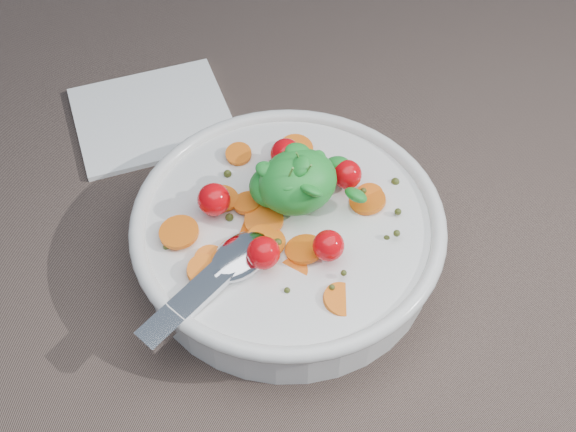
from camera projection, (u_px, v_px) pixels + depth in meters
ground at (281, 264)px, 0.60m from camera, size 6.00×6.00×0.00m
bowl at (288, 233)px, 0.59m from camera, size 0.27×0.25×0.11m
napkin at (152, 116)px, 0.71m from camera, size 0.17×0.15×0.01m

